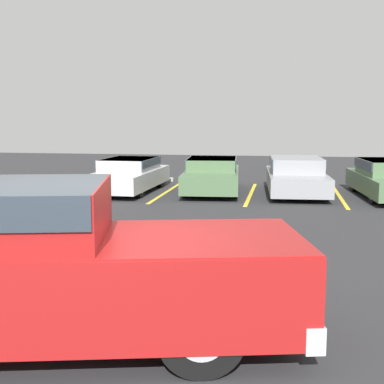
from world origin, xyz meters
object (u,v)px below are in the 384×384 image
parked_sedan_b (212,174)px  parked_sedan_c (296,175)px  wheel_stop_curb (149,179)px  parked_sedan_a (129,174)px  pickup_truck (37,266)px

parked_sedan_b → parked_sedan_c: (2.82, 0.12, 0.02)m
parked_sedan_c → wheel_stop_curb: 6.37m
parked_sedan_a → parked_sedan_c: (5.65, 0.40, 0.03)m
pickup_truck → parked_sedan_c: pickup_truck is taller
parked_sedan_a → wheel_stop_curb: parked_sedan_a is taller
parked_sedan_a → parked_sedan_b: 2.85m
parked_sedan_a → wheel_stop_curb: size_ratio=2.28×
pickup_truck → parked_sedan_b: size_ratio=1.41×
parked_sedan_c → pickup_truck: bearing=-17.5°
pickup_truck → parked_sedan_c: 13.00m
pickup_truck → parked_sedan_b: bearing=75.4°
parked_sedan_c → wheel_stop_curb: (-5.74, 2.69, -0.58)m
pickup_truck → parked_sedan_a: (-2.56, 12.23, -0.30)m
wheel_stop_curb → parked_sedan_b: bearing=-43.8°
parked_sedan_b → wheel_stop_curb: parked_sedan_b is taller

